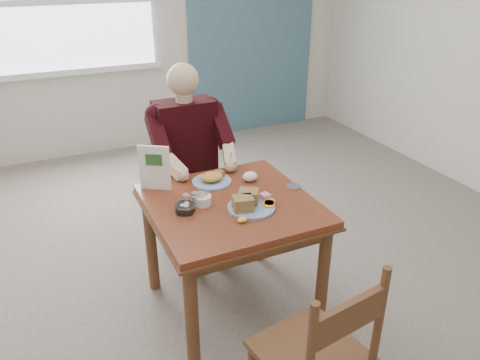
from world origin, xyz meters
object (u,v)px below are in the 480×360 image
table (231,219)px  chair_near (318,358)px  near_plate (249,203)px  chair_far (187,187)px  far_plate (212,179)px  diner (189,149)px

table → chair_near: chair_near is taller
table → near_plate: 0.19m
chair_far → table: bearing=-90.0°
chair_near → chair_far: bearing=89.3°
chair_near → near_plate: chair_near is taller
chair_far → near_plate: bearing=-86.1°
table → chair_near: size_ratio=0.97×
chair_far → chair_near: 1.75m
chair_near → far_plate: 1.27m
table → near_plate: size_ratio=2.72×
chair_near → near_plate: bearing=84.3°
diner → far_plate: diner is taller
near_plate → far_plate: near_plate is taller
diner → chair_near: bearing=-90.8°
chair_far → chair_near: same height
chair_far → far_plate: chair_far is taller
far_plate → diner: bearing=89.7°
chair_near → far_plate: size_ratio=3.17×
diner → far_plate: 0.43m
chair_near → far_plate: (0.02, 1.23, 0.30)m
chair_near → diner: bearing=89.2°
chair_far → diner: size_ratio=0.69×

